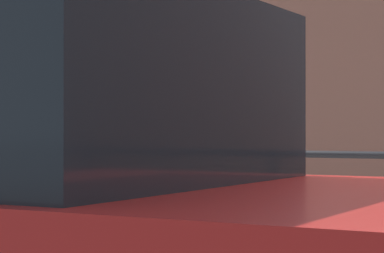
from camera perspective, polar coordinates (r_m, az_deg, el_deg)
The scene contains 3 objects.
parking_meter at distance 4.45m, azimuth 4.45°, elevation -2.58°, with size 0.15×0.17×1.43m.
pedestrian_at_meter at distance 4.94m, azimuth -0.45°, elevation -3.55°, with size 0.70×0.45×1.60m.
parked_hatchback_red at distance 3.15m, azimuth -13.55°, elevation -7.89°, with size 4.02×1.82×1.81m.
Camera 1 is at (1.54, -3.68, 1.33)m, focal length 74.25 mm.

